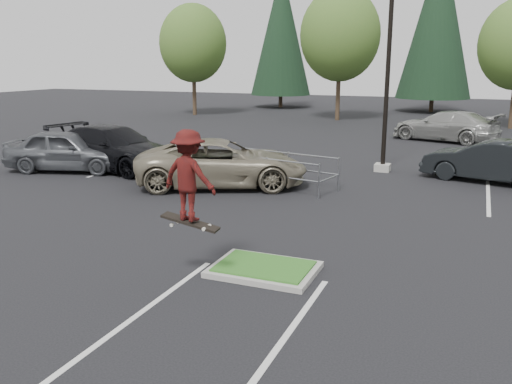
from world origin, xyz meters
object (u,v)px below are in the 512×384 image
at_px(decid_b, 340,38).
at_px(conif_a, 281,31).
at_px(decid_a, 193,46).
at_px(car_far_silver, 447,126).
at_px(skateboarder, 189,176).
at_px(car_r_charc, 490,161).
at_px(car_l_grey, 67,150).
at_px(conif_b, 438,19).
at_px(car_l_tan, 219,163).
at_px(cart_corral, 267,165).
at_px(car_l_black, 112,148).
at_px(light_pole, 389,57).

height_order(decid_b, conif_a, conif_a).
distance_m(decid_a, car_far_silver, 22.41).
bearing_deg(skateboarder, car_r_charc, -107.13).
height_order(car_l_grey, car_far_silver, car_far_silver).
bearing_deg(conif_b, car_r_charc, -81.18).
bearing_deg(car_l_tan, conif_a, -8.13).
distance_m(cart_corral, car_r_charc, 8.33).
distance_m(decid_a, car_l_black, 23.75).
relative_size(decid_a, conif_b, 0.61).
height_order(light_pole, conif_b, conif_b).
xyz_separation_m(decid_a, conif_a, (4.01, 9.97, 1.52)).
xyz_separation_m(conif_b, car_r_charc, (4.50, -29.00, -7.06)).
bearing_deg(car_r_charc, car_l_grey, -60.18).
relative_size(car_l_black, car_far_silver, 1.06).
distance_m(conif_a, car_l_grey, 33.49).
height_order(skateboarder, car_r_charc, skateboarder).
height_order(cart_corral, car_l_black, car_l_black).
bearing_deg(light_pole, conif_a, 117.38).
bearing_deg(decid_a, car_r_charc, -39.47).
distance_m(light_pole, car_l_black, 11.76).
height_order(decid_b, cart_corral, decid_b).
bearing_deg(decid_a, car_l_grey, -74.09).
distance_m(cart_corral, car_l_black, 7.05).
height_order(decid_b, car_l_black, decid_b).
height_order(conif_a, car_l_black, conif_a).
bearing_deg(car_l_grey, skateboarder, -143.95).
relative_size(car_l_black, car_r_charc, 1.30).
bearing_deg(conif_a, decid_a, -111.91).
distance_m(conif_a, car_l_black, 32.67).
bearing_deg(light_pole, car_r_charc, -7.13).
bearing_deg(conif_a, car_l_grey, -85.64).
height_order(conif_a, car_r_charc, conif_a).
xyz_separation_m(light_pole, car_l_tan, (-5.00, -5.00, -3.72)).
bearing_deg(light_pole, car_l_black, -159.96).
distance_m(conif_b, car_r_charc, 30.19).
bearing_deg(conif_b, conif_a, -177.95).
relative_size(decid_a, car_l_grey, 1.79).
xyz_separation_m(light_pole, conif_a, (-14.50, 28.00, 2.54)).
relative_size(car_r_charc, car_far_silver, 0.81).
bearing_deg(skateboarder, car_l_grey, -31.11).
bearing_deg(car_l_tan, car_l_black, 53.80).
bearing_deg(decid_b, car_l_black, -100.12).
bearing_deg(decid_b, light_pole, -70.65).
height_order(cart_corral, car_r_charc, car_r_charc).
bearing_deg(car_r_charc, car_far_silver, -153.79).
bearing_deg(conif_b, decid_b, -121.09).
xyz_separation_m(decid_a, car_l_tan, (13.51, -23.03, -4.74)).
distance_m(cart_corral, car_l_grey, 8.56).
relative_size(decid_b, car_l_tan, 1.59).
bearing_deg(car_l_grey, car_l_black, -72.35).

